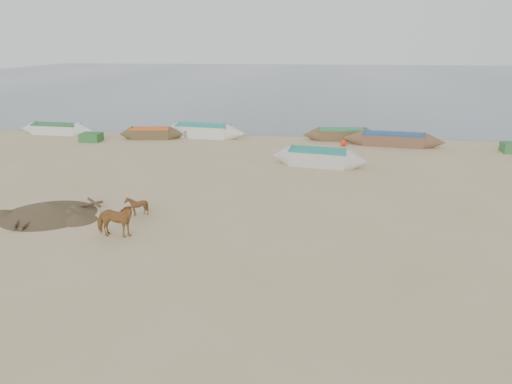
% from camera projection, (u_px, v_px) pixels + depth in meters
% --- Properties ---
extents(ground, '(140.00, 140.00, 0.00)m').
position_uv_depth(ground, '(241.00, 254.00, 17.00)').
color(ground, tan).
rests_on(ground, ground).
extents(sea, '(160.00, 160.00, 0.00)m').
position_uv_depth(sea, '(308.00, 79.00, 94.82)').
color(sea, slate).
rests_on(sea, ground).
extents(cow_adult, '(1.54, 0.71, 1.30)m').
position_uv_depth(cow_adult, '(115.00, 221.00, 18.27)').
color(cow_adult, '#956130').
rests_on(cow_adult, ground).
extents(calf_front, '(0.90, 0.84, 0.84)m').
position_uv_depth(calf_front, '(136.00, 206.00, 20.60)').
color(calf_front, '#55341B').
rests_on(calf_front, ground).
extents(near_canoe, '(5.82, 2.64, 0.97)m').
position_uv_depth(near_canoe, '(319.00, 157.00, 28.87)').
color(near_canoe, beige).
rests_on(near_canoe, ground).
extents(debris_pile, '(4.22, 4.22, 0.54)m').
position_uv_depth(debris_pile, '(48.00, 209.00, 20.73)').
color(debris_pile, brown).
rests_on(debris_pile, ground).
extents(waterline_canoes, '(52.04, 3.70, 0.99)m').
position_uv_depth(waterline_canoes, '(305.00, 135.00, 35.97)').
color(waterline_canoes, silver).
rests_on(waterline_canoes, ground).
extents(beach_clutter, '(45.84, 3.82, 0.64)m').
position_uv_depth(beach_clutter, '(345.00, 141.00, 34.55)').
color(beach_clutter, '#316D33').
rests_on(beach_clutter, ground).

